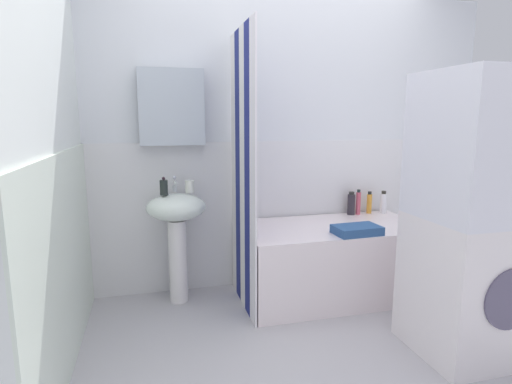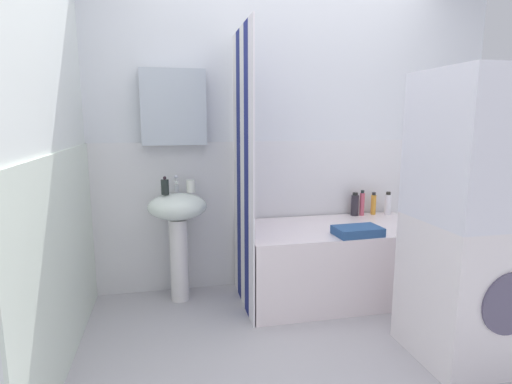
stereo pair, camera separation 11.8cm
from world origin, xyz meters
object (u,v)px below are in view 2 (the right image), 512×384
at_px(shampoo_bottle, 388,204).
at_px(lotion_bottle, 355,205).
at_px(toothbrush_cup, 191,186).
at_px(body_wash_bottle, 373,204).
at_px(sink, 178,223).
at_px(towel_folded, 358,231).
at_px(conditioner_bottle, 362,203).
at_px(washer_dryer_stack, 476,220).
at_px(bathtub, 334,261).
at_px(soap_dispenser, 165,187).

xyz_separation_m(shampoo_bottle, lotion_bottle, (-0.30, 0.02, 0.00)).
distance_m(toothbrush_cup, body_wash_bottle, 1.58).
relative_size(sink, body_wash_bottle, 4.33).
distance_m(sink, toothbrush_cup, 0.29).
distance_m(shampoo_bottle, lotion_bottle, 0.30).
xyz_separation_m(toothbrush_cup, towel_folded, (1.13, -0.49, -0.29)).
xyz_separation_m(conditioner_bottle, lotion_bottle, (-0.06, 0.01, -0.01)).
height_order(sink, lotion_bottle, sink).
distance_m(lotion_bottle, washer_dryer_stack, 1.27).
xyz_separation_m(bathtub, shampoo_bottle, (0.60, 0.29, 0.38)).
relative_size(toothbrush_cup, bathtub, 0.07).
distance_m(sink, towel_folded, 1.32).
distance_m(toothbrush_cup, conditioner_bottle, 1.46).
xyz_separation_m(sink, soap_dispenser, (-0.09, -0.02, 0.28)).
height_order(soap_dispenser, conditioner_bottle, soap_dispenser).
xyz_separation_m(soap_dispenser, lotion_bottle, (1.58, 0.14, -0.23)).
bearing_deg(toothbrush_cup, body_wash_bottle, 3.35).
relative_size(sink, lotion_bottle, 4.21).
bearing_deg(lotion_bottle, body_wash_bottle, 1.06).
distance_m(bathtub, washer_dryer_stack, 1.17).
bearing_deg(conditioner_bottle, towel_folded, -119.06).
distance_m(body_wash_bottle, washer_dryer_stack, 1.26).
relative_size(toothbrush_cup, washer_dryer_stack, 0.06).
bearing_deg(toothbrush_cup, towel_folded, -23.27).
relative_size(body_wash_bottle, lotion_bottle, 0.97).
height_order(towel_folded, washer_dryer_stack, washer_dryer_stack).
bearing_deg(towel_folded, sink, 159.97).
bearing_deg(washer_dryer_stack, shampoo_bottle, 82.04).
relative_size(conditioner_bottle, towel_folded, 0.67).
bearing_deg(body_wash_bottle, bathtub, -147.12).
bearing_deg(shampoo_bottle, lotion_bottle, 175.64).
relative_size(toothbrush_cup, conditioner_bottle, 0.42).
height_order(sink, toothbrush_cup, toothbrush_cup).
xyz_separation_m(soap_dispenser, bathtub, (1.27, -0.16, -0.61)).
relative_size(bathtub, lotion_bottle, 7.10).
height_order(shampoo_bottle, conditioner_bottle, conditioner_bottle).
bearing_deg(lotion_bottle, soap_dispenser, -174.77).
relative_size(soap_dispenser, shampoo_bottle, 0.68).
xyz_separation_m(soap_dispenser, toothbrush_cup, (0.19, 0.06, -0.01)).
distance_m(shampoo_bottle, washer_dryer_stack, 1.25).
height_order(lotion_bottle, towel_folded, lotion_bottle).
bearing_deg(toothbrush_cup, bathtub, -11.57).
relative_size(shampoo_bottle, conditioner_bottle, 0.90).
bearing_deg(soap_dispenser, toothbrush_cup, 16.40).
height_order(sink, towel_folded, sink).
height_order(sink, washer_dryer_stack, washer_dryer_stack).
distance_m(sink, lotion_bottle, 1.50).
xyz_separation_m(lotion_bottle, washer_dryer_stack, (0.13, -1.25, 0.16)).
bearing_deg(toothbrush_cup, sink, -161.50).
xyz_separation_m(body_wash_bottle, washer_dryer_stack, (-0.05, -1.25, 0.16)).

